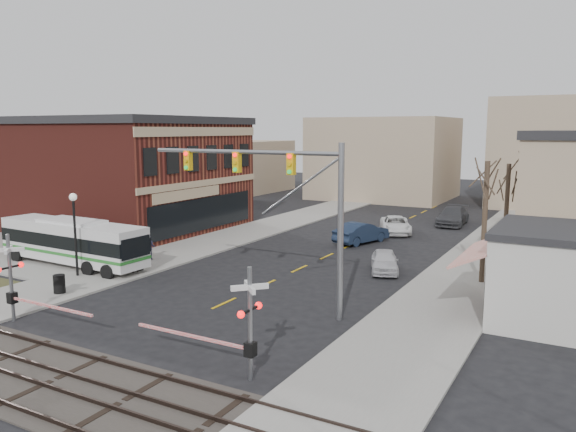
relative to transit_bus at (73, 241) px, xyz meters
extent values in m
plane|color=black|center=(12.75, -3.65, -1.62)|extent=(160.00, 160.00, 0.00)
cube|color=gray|center=(3.25, 16.35, -1.56)|extent=(5.00, 60.00, 0.12)
cube|color=gray|center=(22.25, 16.35, -1.56)|extent=(5.00, 60.00, 0.12)
cube|color=gray|center=(-9.25, 1.35, -1.57)|extent=(20.00, 10.00, 0.11)
cube|color=#332D28|center=(12.75, -11.65, -1.59)|extent=(160.00, 5.00, 0.06)
cube|color=#2D231E|center=(12.75, -11.17, -1.50)|extent=(160.00, 0.08, 0.14)
cube|color=#2D231E|center=(12.75, -9.73, -1.50)|extent=(160.00, 0.08, 0.14)
cube|color=#2D231E|center=(12.75, -13.57, -1.50)|extent=(160.00, 0.08, 0.14)
cube|color=#2D231E|center=(12.75, -12.13, -1.50)|extent=(160.00, 0.08, 0.14)
cube|color=maroon|center=(-14.25, 12.35, 2.88)|extent=(30.00, 15.00, 9.00)
cube|color=#262628|center=(-14.25, 12.35, 7.68)|extent=(30.40, 15.40, 0.60)
cube|color=tan|center=(0.80, 12.35, 2.68)|extent=(0.10, 15.00, 0.50)
cube|color=tan|center=(0.80, 12.35, 6.78)|extent=(0.10, 15.00, 0.70)
cube|color=black|center=(0.80, 12.35, 0.18)|extent=(0.08, 13.00, 2.60)
cube|color=red|center=(23.95, 3.35, 1.38)|extent=(1.68, 6.00, 0.87)
cylinder|color=#382B21|center=(23.25, 8.35, 1.87)|extent=(0.28, 0.28, 6.75)
cylinder|color=#382B21|center=(23.55, 14.35, 1.65)|extent=(0.28, 0.28, 6.30)
cylinder|color=#382B21|center=(23.75, 22.35, 2.10)|extent=(0.28, 0.28, 7.20)
cube|color=silver|center=(0.00, 0.00, 0.02)|extent=(11.06, 2.73, 2.39)
cube|color=black|center=(0.00, 0.00, 0.16)|extent=(11.10, 2.77, 0.82)
cube|color=#267429|center=(0.00, 0.00, -0.57)|extent=(11.10, 2.77, 0.18)
cylinder|color=black|center=(0.00, 0.00, -1.16)|extent=(0.99, 2.41, 0.92)
cylinder|color=gray|center=(18.72, -1.02, 2.38)|extent=(0.28, 0.28, 8.00)
cylinder|color=gray|center=(13.50, -1.02, 5.88)|extent=(10.44, 0.20, 0.20)
cube|color=gold|center=(16.22, -1.02, 5.38)|extent=(0.35, 0.30, 1.00)
cube|color=gold|center=(13.22, -1.02, 5.38)|extent=(0.35, 0.30, 1.00)
cube|color=gold|center=(10.22, -1.02, 5.38)|extent=(0.35, 0.30, 1.00)
cylinder|color=gray|center=(5.99, -8.40, 0.38)|extent=(0.16, 0.16, 4.00)
cube|color=silver|center=(5.99, -8.40, 1.68)|extent=(1.00, 1.00, 0.18)
cube|color=silver|center=(5.99, -8.40, 1.68)|extent=(1.00, 1.00, 0.18)
sphere|color=#FF0C0C|center=(5.99, -7.85, 0.88)|extent=(0.26, 0.26, 0.26)
cube|color=black|center=(5.99, -8.40, -0.52)|extent=(0.35, 0.35, 0.50)
cube|color=#FF0C0C|center=(8.59, -8.40, -0.52)|extent=(5.00, 0.10, 0.10)
cylinder|color=gray|center=(18.57, -8.22, 0.38)|extent=(0.16, 0.16, 4.00)
cube|color=silver|center=(18.57, -8.22, 1.68)|extent=(1.00, 1.00, 0.18)
cube|color=silver|center=(18.57, -8.22, 1.68)|extent=(1.00, 1.00, 0.18)
sphere|color=#FF0C0C|center=(18.57, -8.77, 0.88)|extent=(0.26, 0.26, 0.26)
sphere|color=#FF0C0C|center=(18.57, -7.67, 0.88)|extent=(0.26, 0.26, 0.26)
cube|color=black|center=(18.57, -8.22, -0.52)|extent=(0.35, 0.35, 0.50)
cube|color=#FF0C0C|center=(15.97, -8.22, -0.52)|extent=(5.00, 0.10, 0.10)
cylinder|color=black|center=(2.36, -1.75, 0.73)|extent=(0.14, 0.14, 4.47)
sphere|color=silver|center=(2.36, -1.75, 3.12)|extent=(0.44, 0.44, 0.44)
cylinder|color=black|center=(4.40, -4.64, -1.02)|extent=(0.60, 0.60, 0.96)
imported|color=silver|center=(17.59, 8.25, -0.95)|extent=(2.90, 4.24, 1.34)
imported|color=#152136|center=(13.08, 15.80, -0.82)|extent=(3.14, 5.14, 1.60)
imported|color=white|center=(14.06, 21.00, -0.92)|extent=(4.10, 5.53, 1.40)
imported|color=#38393D|center=(17.26, 27.51, -0.81)|extent=(2.54, 5.71, 1.63)
imported|color=#554B44|center=(4.77, 0.47, -0.71)|extent=(0.55, 0.67, 1.59)
imported|color=#333459|center=(3.18, 3.38, -0.68)|extent=(0.99, 0.91, 1.65)
camera|label=1|loc=(28.61, -23.60, 6.94)|focal=35.00mm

